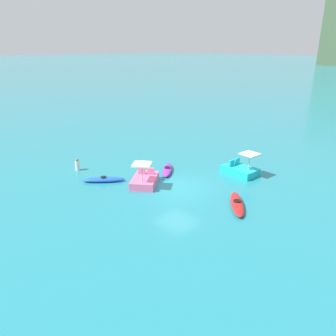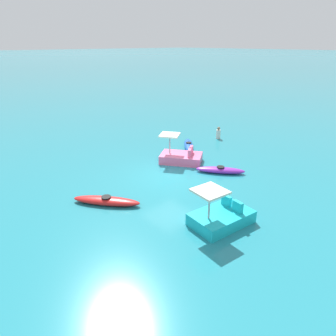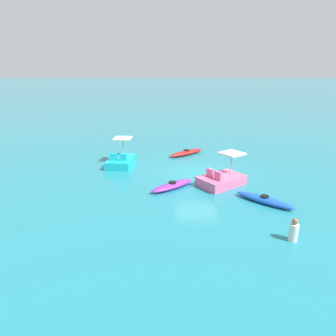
# 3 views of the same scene
# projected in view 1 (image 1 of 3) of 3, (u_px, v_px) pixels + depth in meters

# --- Properties ---
(ground_plane) EXTENTS (600.00, 600.00, 0.00)m
(ground_plane) POSITION_uv_depth(u_px,v_px,m) (177.00, 187.00, 20.63)
(ground_plane) COLOR teal
(kayak_purple) EXTENTS (2.13, 2.48, 0.37)m
(kayak_purple) POSITION_uv_depth(u_px,v_px,m) (167.00, 170.00, 23.10)
(kayak_purple) COLOR purple
(kayak_purple) RESTS_ON ground_plane
(kayak_red) EXTENTS (2.40, 2.82, 0.37)m
(kayak_red) POSITION_uv_depth(u_px,v_px,m) (237.00, 204.00, 18.14)
(kayak_red) COLOR red
(kayak_red) RESTS_ON ground_plane
(kayak_blue) EXTENTS (2.32, 2.44, 0.37)m
(kayak_blue) POSITION_uv_depth(u_px,v_px,m) (104.00, 180.00, 21.41)
(kayak_blue) COLOR blue
(kayak_blue) RESTS_ON ground_plane
(pedal_boat_cyan) EXTENTS (2.59, 1.78, 1.68)m
(pedal_boat_cyan) POSITION_uv_depth(u_px,v_px,m) (240.00, 169.00, 22.68)
(pedal_boat_cyan) COLOR #19B7C6
(pedal_boat_cyan) RESTS_ON ground_plane
(pedal_boat_pink) EXTENTS (2.60, 2.83, 1.68)m
(pedal_boat_pink) POSITION_uv_depth(u_px,v_px,m) (145.00, 180.00, 20.95)
(pedal_boat_pink) COLOR pink
(pedal_boat_pink) RESTS_ON ground_plane
(person_near_shore) EXTENTS (0.43, 0.43, 0.88)m
(person_near_shore) POSITION_uv_depth(u_px,v_px,m) (77.00, 165.00, 23.35)
(person_near_shore) COLOR silver
(person_near_shore) RESTS_ON ground_plane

